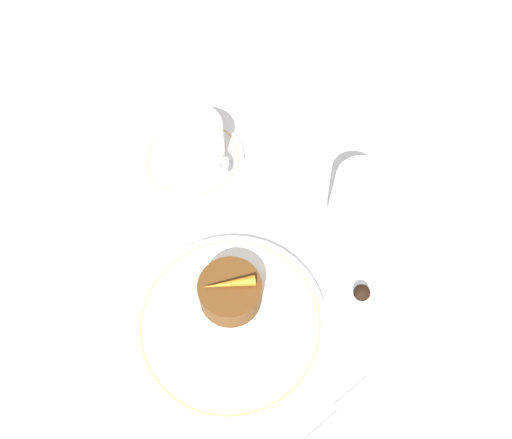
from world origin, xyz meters
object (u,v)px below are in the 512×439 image
object	(u,v)px
dinner_plate	(231,323)
coffee_cup	(194,142)
fork	(329,423)
dessert_cake	(230,292)
wine_glass	(358,199)

from	to	relation	value
dinner_plate	coffee_cup	xyz separation A→B (m)	(-0.21, 0.13, 0.04)
coffee_cup	fork	distance (m)	0.40
fork	dessert_cake	distance (m)	0.18
dinner_plate	dessert_cake	bearing A→B (deg)	135.45
wine_glass	dessert_cake	bearing A→B (deg)	-101.87
coffee_cup	dessert_cake	size ratio (longest dim) A/B	1.46
dinner_plate	fork	distance (m)	0.16
fork	wine_glass	bearing A→B (deg)	125.43
dinner_plate	wine_glass	distance (m)	0.21
coffee_cup	wine_glass	bearing A→B (deg)	15.62
coffee_cup	wine_glass	size ratio (longest dim) A/B	0.87
wine_glass	fork	bearing A→B (deg)	-54.57
dinner_plate	coffee_cup	world-z (taller)	coffee_cup
dinner_plate	fork	world-z (taller)	dinner_plate
coffee_cup	fork	bearing A→B (deg)	-19.83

